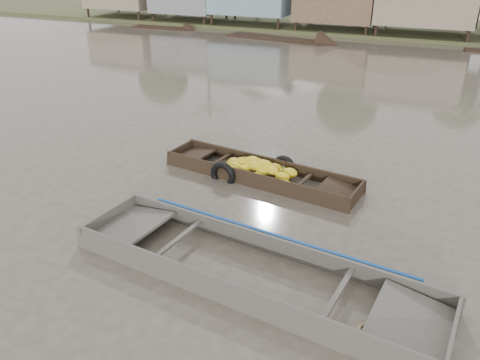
% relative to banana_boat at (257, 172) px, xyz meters
% --- Properties ---
extents(ground, '(120.00, 120.00, 0.00)m').
position_rel_banana_boat_xyz_m(ground, '(-0.13, -3.35, -0.16)').
color(ground, '#4A4138').
rests_on(ground, ground).
extents(banana_boat, '(5.77, 2.08, 0.81)m').
position_rel_banana_boat_xyz_m(banana_boat, '(0.00, 0.00, 0.00)').
color(banana_boat, black).
rests_on(banana_boat, ground).
extents(viewer_boat, '(7.63, 2.78, 0.60)m').
position_rel_banana_boat_xyz_m(viewer_boat, '(1.55, -4.17, -0.10)').
color(viewer_boat, '#403B36').
rests_on(viewer_boat, ground).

